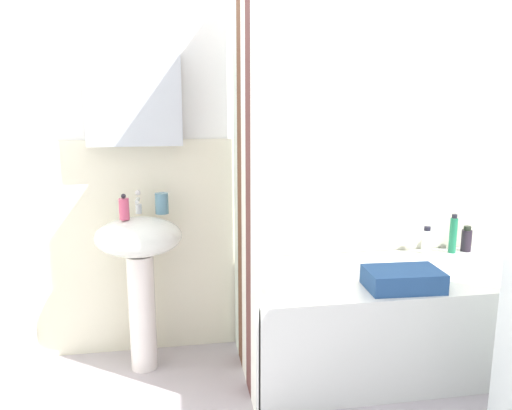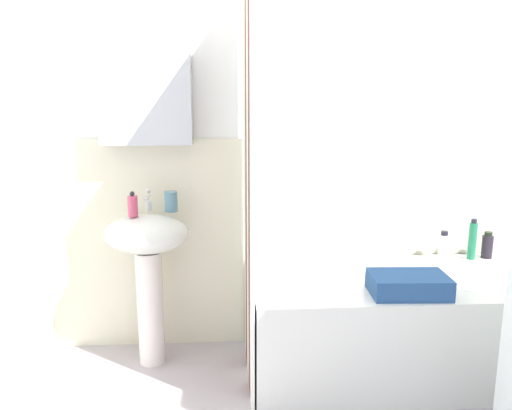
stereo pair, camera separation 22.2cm
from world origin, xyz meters
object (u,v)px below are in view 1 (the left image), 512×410
Objects in this scene: sink at (140,259)px; conditioner_bottle at (453,234)px; bathtub at (384,319)px; lotion_bottle at (466,240)px; shampoo_bottle at (426,241)px; soap_dispenser at (124,208)px; towel_folded at (403,279)px; toothbrush_cup at (162,203)px.

sink reaches higher than conditioner_bottle.
sink is 0.56× the size of bathtub.
shampoo_bottle is (-0.26, -0.00, 0.00)m from lotion_bottle.
soap_dispenser is 1.40m from towel_folded.
soap_dispenser is 1.74m from shampoo_bottle.
bathtub is 0.77m from lotion_bottle.
soap_dispenser reaches higher than towel_folded.
sink is 3.52× the size of conditioner_bottle.
lotion_bottle is at bearing 4.07° from soap_dispenser.
lotion_bottle is 0.94× the size of shampoo_bottle.
shampoo_bottle is (0.38, 0.28, 0.33)m from bathtub.
towel_folded is (1.31, -0.37, -0.31)m from soap_dispenser.
shampoo_bottle reaches higher than towel_folded.
towel_folded is (1.25, -0.40, -0.04)m from sink.
soap_dispenser is 0.37× the size of towel_folded.
bathtub is at bearing -7.79° from sink.
toothbrush_cup reaches higher than conditioner_bottle.
conditioner_bottle is at bearing 42.10° from towel_folded.
conditioner_bottle is 0.16m from shampoo_bottle.
shampoo_bottle is (1.52, 0.03, -0.28)m from toothbrush_cup.
sink is at bearing 23.83° from soap_dispenser.
conditioner_bottle is (1.80, 0.10, 0.02)m from sink.
conditioner_bottle is 1.44× the size of shampoo_bottle.
lotion_bottle is (1.78, 0.03, -0.29)m from toothbrush_cup.
sink is 7.58× the size of toothbrush_cup.
towel_folded is (-0.02, -0.23, 0.31)m from bathtub.
conditioner_bottle is at bearing -4.72° from shampoo_bottle.
conditioner_bottle is at bearing 0.67° from toothbrush_cup.
toothbrush_cup is 1.33m from bathtub.
conditioner_bottle is at bearing -171.42° from lotion_bottle.
toothbrush_cup is at bearing 32.92° from sink.
shampoo_bottle is at bearing 37.17° from bathtub.
lotion_bottle is at bearing 8.58° from conditioner_bottle.
towel_folded is at bearing -17.81° from sink.
bathtub is (1.15, -0.25, -0.62)m from toothbrush_cup.
toothbrush_cup is 0.31× the size of towel_folded.
bathtub is 9.02× the size of shampoo_bottle.
towel_folded is (-0.65, -0.51, -0.02)m from lotion_bottle.
soap_dispenser is at bearing -176.17° from conditioner_bottle.
soap_dispenser is at bearing -156.17° from sink.
lotion_bottle is (1.90, 0.11, -0.02)m from sink.
conditioner_bottle is (-0.10, -0.01, 0.04)m from lotion_bottle.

